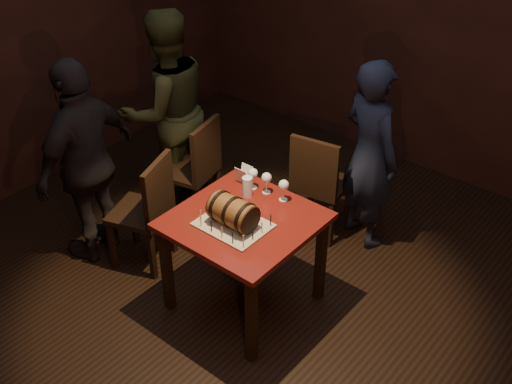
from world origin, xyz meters
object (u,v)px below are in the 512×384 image
(pint_of_ale, at_px, (247,187))
(person_left_front, at_px, (87,162))
(wine_glass_right, at_px, (284,186))
(pub_table, at_px, (244,232))
(chair_left_front, at_px, (148,207))
(chair_back, at_px, (318,181))
(wine_glass_left, at_px, (253,174))
(chair_left_rear, at_px, (197,166))
(barrel_cake, at_px, (233,212))
(person_left_rear, at_px, (166,110))
(wine_glass_mid, at_px, (267,179))
(person_back, at_px, (370,155))

(pint_of_ale, xyz_separation_m, person_left_front, (-1.14, -0.49, -0.01))
(person_left_front, bearing_deg, wine_glass_right, 104.39)
(pub_table, bearing_deg, chair_left_front, -172.72)
(pint_of_ale, bearing_deg, chair_back, 84.00)
(wine_glass_left, relative_size, chair_left_rear, 0.17)
(pint_of_ale, distance_m, chair_left_front, 0.82)
(barrel_cake, relative_size, person_left_rear, 0.21)
(wine_glass_left, xyz_separation_m, person_left_rear, (-1.19, 0.31, -0.01))
(pint_of_ale, relative_size, chair_left_front, 0.16)
(pub_table, relative_size, barrel_cake, 2.50)
(barrel_cake, relative_size, wine_glass_mid, 2.24)
(pub_table, bearing_deg, person_left_front, -168.36)
(wine_glass_left, distance_m, wine_glass_right, 0.26)
(person_back, xyz_separation_m, person_left_front, (-1.52, -1.48, 0.04))
(barrel_cake, bearing_deg, chair_left_rear, 146.35)
(barrel_cake, xyz_separation_m, person_back, (0.24, 1.31, -0.09))
(pub_table, relative_size, chair_left_rear, 0.97)
(pub_table, height_order, wine_glass_left, wine_glass_left)
(pint_of_ale, bearing_deg, pub_table, -54.97)
(pub_table, bearing_deg, pint_of_ale, 125.03)
(wine_glass_left, height_order, person_left_front, person_left_front)
(wine_glass_right, bearing_deg, pub_table, -101.79)
(chair_back, relative_size, person_left_rear, 0.54)
(wine_glass_right, relative_size, pint_of_ale, 1.07)
(pub_table, bearing_deg, person_back, 79.15)
(barrel_cake, distance_m, chair_left_front, 0.90)
(wine_glass_left, bearing_deg, wine_glass_right, 4.32)
(barrel_cake, relative_size, wine_glass_right, 2.24)
(pub_table, relative_size, wine_glass_mid, 5.59)
(wine_glass_left, relative_size, person_back, 0.10)
(wine_glass_left, bearing_deg, pint_of_ale, -71.15)
(wine_glass_left, distance_m, chair_left_front, 0.85)
(pint_of_ale, bearing_deg, person_back, 68.74)
(pint_of_ale, height_order, person_back, person_back)
(chair_left_rear, bearing_deg, chair_back, 26.56)
(chair_back, height_order, chair_left_front, same)
(person_back, bearing_deg, person_left_front, 63.75)
(person_left_rear, bearing_deg, wine_glass_mid, 93.28)
(barrel_cake, bearing_deg, pint_of_ale, 114.92)
(wine_glass_left, height_order, person_back, person_back)
(chair_left_rear, bearing_deg, person_back, 29.24)
(chair_left_front, relative_size, person_left_front, 0.57)
(chair_left_rear, bearing_deg, person_left_front, -112.08)
(wine_glass_mid, relative_size, wine_glass_right, 1.00)
(pub_table, distance_m, barrel_cake, 0.24)
(pub_table, distance_m, person_left_front, 1.33)
(wine_glass_left, relative_size, pint_of_ale, 1.07)
(person_back, bearing_deg, barrel_cake, 99.47)
(wine_glass_mid, height_order, person_left_front, person_left_front)
(barrel_cake, bearing_deg, person_left_rear, 152.00)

